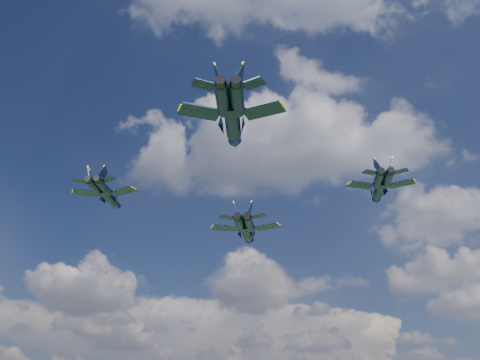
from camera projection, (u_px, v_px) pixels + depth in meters
The scene contains 4 objects.
jet_lead at pixel (247, 232), 101.40m from camera, with size 13.04×16.97×4.03m.
jet_left at pixel (109, 197), 86.47m from camera, with size 10.58×13.73×3.26m.
jet_right at pixel (379, 189), 84.34m from camera, with size 10.52×13.71×3.25m.
jet_slot at pixel (233, 122), 64.86m from camera, with size 12.56×16.62×3.92m.
Camera 1 is at (19.36, -76.63, 24.23)m, focal length 40.00 mm.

